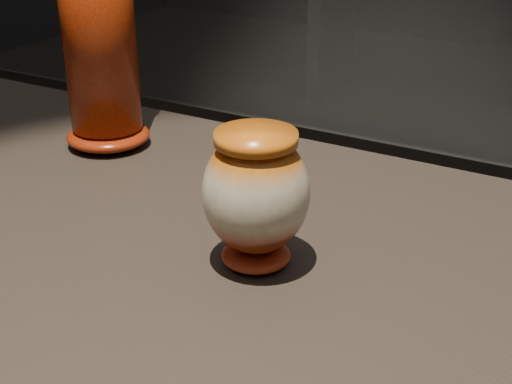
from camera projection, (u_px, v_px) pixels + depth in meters
main_vase at (256, 194)px, 0.75m from camera, size 0.12×0.12×0.15m
tall_vase at (98, 19)px, 1.02m from camera, size 0.14×0.14×0.40m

